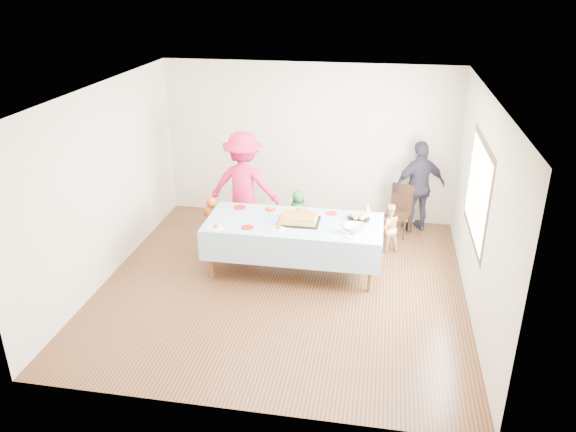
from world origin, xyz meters
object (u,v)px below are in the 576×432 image
(birthday_cake, at_px, (299,219))
(adult_left, at_px, (244,186))
(dining_chair, at_px, (400,207))
(party_table, at_px, (294,225))

(birthday_cake, xyz_separation_m, adult_left, (-1.05, 1.01, 0.06))
(adult_left, bearing_deg, dining_chair, -166.44)
(birthday_cake, xyz_separation_m, dining_chair, (1.45, 1.54, -0.36))
(adult_left, bearing_deg, birthday_cake, 137.60)
(dining_chair, relative_size, adult_left, 0.48)
(party_table, xyz_separation_m, dining_chair, (1.52, 1.55, -0.25))
(party_table, bearing_deg, adult_left, 133.96)
(birthday_cake, distance_m, dining_chair, 2.15)
(party_table, height_order, birthday_cake, birthday_cake)
(birthday_cake, relative_size, dining_chair, 0.69)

